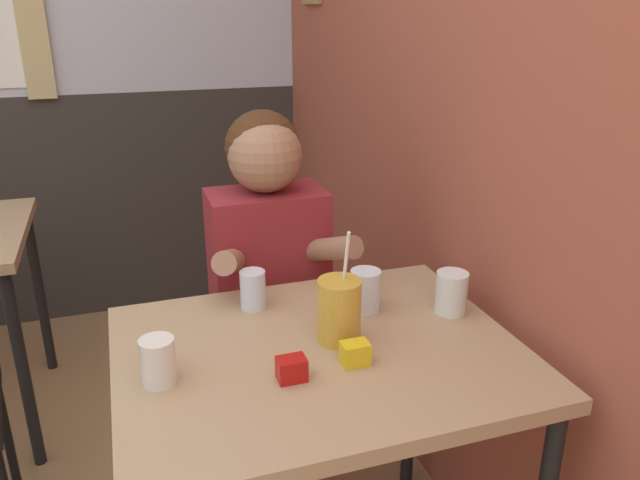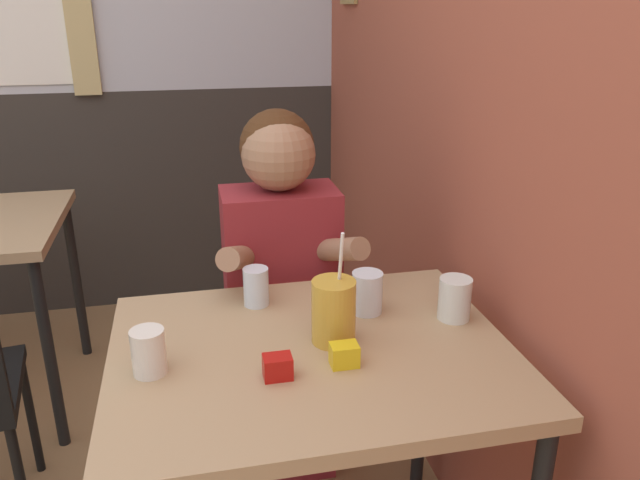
# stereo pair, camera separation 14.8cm
# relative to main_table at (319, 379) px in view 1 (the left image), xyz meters

# --- Properties ---
(brick_wall_right) EXTENTS (0.08, 4.28, 2.70)m
(brick_wall_right) POSITION_rel_main_table_xyz_m (0.52, 0.77, 0.67)
(brick_wall_right) COLOR #9E4C38
(brick_wall_right) RESTS_ON ground_plane
(back_wall) EXTENTS (5.27, 0.09, 2.70)m
(back_wall) POSITION_rel_main_table_xyz_m (-0.65, 1.94, 0.68)
(back_wall) COLOR silver
(back_wall) RESTS_ON ground_plane
(main_table) EXTENTS (0.90, 0.71, 0.76)m
(main_table) POSITION_rel_main_table_xyz_m (0.00, 0.00, 0.00)
(main_table) COLOR tan
(main_table) RESTS_ON ground_plane
(person_seated) EXTENTS (0.42, 0.41, 1.21)m
(person_seated) POSITION_rel_main_table_xyz_m (0.01, 0.51, -0.03)
(person_seated) COLOR maroon
(person_seated) RESTS_ON ground_plane
(cocktail_pitcher) EXTENTS (0.10, 0.10, 0.27)m
(cocktail_pitcher) POSITION_rel_main_table_xyz_m (0.06, 0.02, 0.16)
(cocktail_pitcher) COLOR gold
(cocktail_pitcher) RESTS_ON main_table
(glass_near_pitcher) EXTENTS (0.08, 0.08, 0.11)m
(glass_near_pitcher) POSITION_rel_main_table_xyz_m (0.17, 0.14, 0.13)
(glass_near_pitcher) COLOR silver
(glass_near_pitcher) RESTS_ON main_table
(glass_center) EXTENTS (0.08, 0.08, 0.11)m
(glass_center) POSITION_rel_main_table_xyz_m (0.37, 0.07, 0.13)
(glass_center) COLOR silver
(glass_center) RESTS_ON main_table
(glass_far_side) EXTENTS (0.07, 0.07, 0.10)m
(glass_far_side) POSITION_rel_main_table_xyz_m (-0.35, -0.03, 0.13)
(glass_far_side) COLOR silver
(glass_far_side) RESTS_ON main_table
(glass_by_brick) EXTENTS (0.07, 0.07, 0.10)m
(glass_by_brick) POSITION_rel_main_table_xyz_m (-0.10, 0.24, 0.13)
(glass_by_brick) COLOR silver
(glass_by_brick) RESTS_ON main_table
(condiment_ketchup) EXTENTS (0.06, 0.04, 0.05)m
(condiment_ketchup) POSITION_rel_main_table_xyz_m (-0.09, -0.10, 0.11)
(condiment_ketchup) COLOR #B7140F
(condiment_ketchup) RESTS_ON main_table
(condiment_mustard) EXTENTS (0.06, 0.04, 0.05)m
(condiment_mustard) POSITION_rel_main_table_xyz_m (0.05, -0.09, 0.11)
(condiment_mustard) COLOR yellow
(condiment_mustard) RESTS_ON main_table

